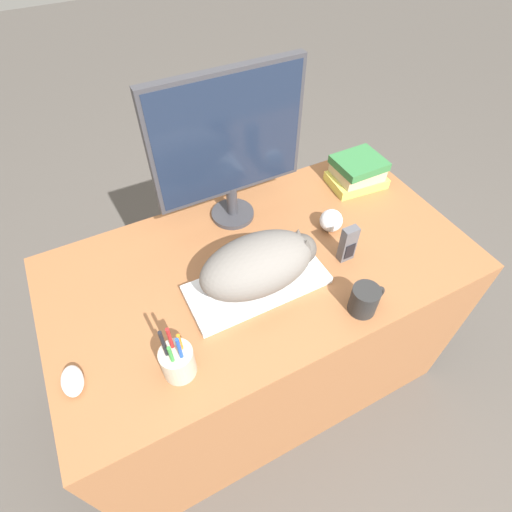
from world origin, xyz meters
TOP-DOWN VIEW (x-y plane):
  - ground_plane at (0.00, 0.00)m, footprint 12.00×12.00m
  - desk at (0.00, 0.36)m, footprint 1.32×0.72m
  - keyboard at (-0.06, 0.28)m, footprint 0.41×0.18m
  - cat at (-0.05, 0.28)m, footprint 0.36×0.19m
  - monitor at (0.01, 0.59)m, footprint 0.48×0.15m
  - computer_mouse at (-0.60, 0.22)m, footprint 0.05×0.09m
  - coffee_mug at (0.17, 0.08)m, footprint 0.11×0.08m
  - pen_cup at (-0.35, 0.14)m, footprint 0.08×0.08m
  - baseball at (0.27, 0.39)m, footprint 0.08×0.08m
  - phone at (0.24, 0.26)m, footprint 0.05×0.03m
  - book_stack at (0.49, 0.54)m, footprint 0.21×0.16m

SIDE VIEW (x-z plane):
  - ground_plane at x=0.00m, z-range 0.00..0.00m
  - desk at x=0.00m, z-range 0.00..0.75m
  - keyboard at x=-0.06m, z-range 0.75..0.77m
  - computer_mouse at x=-0.60m, z-range 0.75..0.78m
  - baseball at x=0.27m, z-range 0.75..0.82m
  - coffee_mug at x=0.17m, z-range 0.75..0.83m
  - pen_cup at x=-0.35m, z-range 0.70..0.89m
  - book_stack at x=0.49m, z-range 0.74..0.85m
  - phone at x=0.24m, z-range 0.75..0.87m
  - cat at x=-0.05m, z-range 0.77..0.93m
  - monitor at x=0.01m, z-range 0.79..1.29m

